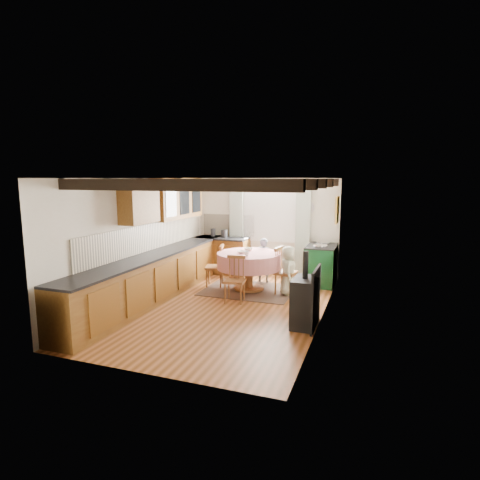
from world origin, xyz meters
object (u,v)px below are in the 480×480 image
at_px(cast_iron_stove, 305,289).
at_px(child_far, 263,260).
at_px(chair_near, 235,279).
at_px(chair_left, 215,266).
at_px(aga_range, 321,264).
at_px(cup, 246,254).
at_px(child_right, 288,271).
at_px(chair_right, 286,271).
at_px(dining_table, 249,272).

xyz_separation_m(cast_iron_stove, child_far, (-1.39, 2.40, -0.11)).
distance_m(chair_near, cast_iron_stove, 1.72).
xyz_separation_m(chair_near, chair_left, (-0.82, 0.91, 0.02)).
height_order(chair_near, aga_range, aga_range).
height_order(cast_iron_stove, cup, cast_iron_stove).
bearing_deg(child_right, chair_near, 119.57).
bearing_deg(aga_range, chair_near, -126.60).
xyz_separation_m(chair_near, cup, (0.09, 0.46, 0.42)).
bearing_deg(chair_right, child_far, 51.49).
height_order(chair_near, chair_right, chair_right).
xyz_separation_m(aga_range, child_right, (-0.52, -1.09, 0.05)).
relative_size(chair_left, cup, 8.45).
height_order(chair_left, cast_iron_stove, cast_iron_stove).
distance_m(chair_right, child_right, 0.09).
relative_size(dining_table, cast_iron_stove, 1.09).
bearing_deg(cast_iron_stove, aga_range, 92.34).
relative_size(chair_right, cast_iron_stove, 0.79).
relative_size(chair_left, child_far, 0.91).
bearing_deg(chair_left, cast_iron_stove, 38.57).
height_order(chair_near, cast_iron_stove, cast_iron_stove).
bearing_deg(chair_left, dining_table, 70.49).
height_order(chair_right, child_right, child_right).
xyz_separation_m(chair_left, child_right, (1.70, -0.11, 0.04)).
bearing_deg(child_far, aga_range, -166.37).
height_order(aga_range, cast_iron_stove, cast_iron_stove).
distance_m(chair_right, cast_iron_stove, 1.81).
bearing_deg(cup, chair_left, 153.90).
bearing_deg(chair_near, aga_range, 46.63).
xyz_separation_m(chair_left, cup, (0.90, -0.44, 0.41)).
height_order(chair_near, child_far, child_far).
xyz_separation_m(child_far, cup, (-0.04, -1.13, 0.36)).
bearing_deg(chair_near, chair_right, 39.33).
bearing_deg(cup, cast_iron_stove, -41.72).
bearing_deg(child_right, dining_table, 74.38).
xyz_separation_m(cast_iron_stove, child_right, (-0.63, 1.60, -0.11)).
distance_m(dining_table, chair_right, 0.81).
distance_m(chair_near, aga_range, 2.35).
relative_size(chair_near, chair_right, 0.92).
bearing_deg(aga_range, cast_iron_stove, -87.66).
distance_m(dining_table, cast_iron_stove, 2.24).
xyz_separation_m(aga_range, child_far, (-1.28, -0.29, 0.06)).
bearing_deg(cup, child_right, 22.50).
bearing_deg(chair_near, child_right, 35.27).
bearing_deg(dining_table, cast_iron_stove, -47.76).
distance_m(cast_iron_stove, cup, 1.93).
relative_size(dining_table, chair_near, 1.51).
height_order(chair_right, aga_range, chair_right).
xyz_separation_m(dining_table, chair_near, (-0.01, -0.84, 0.04)).
distance_m(chair_right, child_far, 1.02).
xyz_separation_m(child_far, child_right, (0.76, -0.80, -0.01)).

